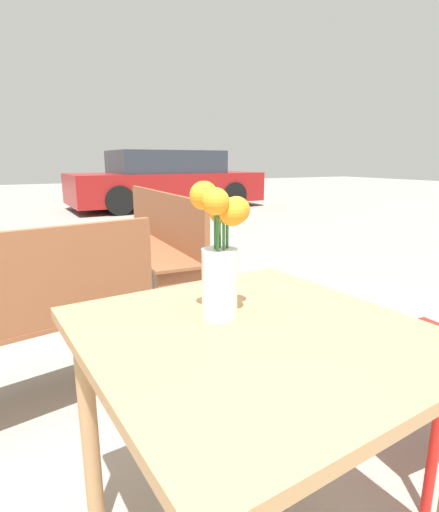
{
  "coord_description": "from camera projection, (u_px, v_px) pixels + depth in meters",
  "views": [
    {
      "loc": [
        -0.48,
        -0.74,
        1.1
      ],
      "look_at": [
        -0.04,
        0.1,
        0.87
      ],
      "focal_mm": 28.0,
      "sensor_mm": 36.0,
      "label": 1
    }
  ],
  "objects": [
    {
      "name": "parked_car",
      "position": [
        166.0,
        181.0,
        9.36
      ],
      "size": [
        4.42,
        1.98,
        1.31
      ],
      "color": "maroon",
      "rests_on": "ground_plane"
    },
    {
      "name": "flower_vase",
      "position": [
        220.0,
        256.0,
        0.97
      ],
      "size": [
        0.15,
        0.14,
        0.34
      ],
      "color": "silver",
      "rests_on": "table_front"
    },
    {
      "name": "table_front",
      "position": [
        253.0,
        371.0,
        0.97
      ],
      "size": [
        0.83,
        0.86,
        0.71
      ],
      "color": "tan",
      "rests_on": "ground_plane"
    },
    {
      "name": "bench_far",
      "position": [
        153.0,
        239.0,
        3.26
      ],
      "size": [
        0.41,
        1.79,
        0.85
      ],
      "color": "brown",
      "rests_on": "ground_plane"
    }
  ]
}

